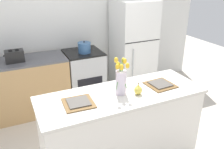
{
  "coord_description": "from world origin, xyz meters",
  "views": [
    {
      "loc": [
        -1.04,
        -1.99,
        2.11
      ],
      "look_at": [
        0.0,
        0.25,
        1.04
      ],
      "focal_mm": 38.0,
      "sensor_mm": 36.0,
      "label": 1
    }
  ],
  "objects_px": {
    "refrigerator": "(133,48)",
    "cooking_pot": "(84,48)",
    "stove_range": "(84,77)",
    "plate_setting_right": "(160,84)",
    "toaster": "(15,56)",
    "plate_setting_left": "(78,103)",
    "flower_vase": "(121,79)",
    "pear_figurine": "(138,90)"
  },
  "relations": [
    {
      "from": "pear_figurine",
      "to": "plate_setting_right",
      "type": "height_order",
      "value": "pear_figurine"
    },
    {
      "from": "plate_setting_left",
      "to": "flower_vase",
      "type": "bearing_deg",
      "value": 1.4
    },
    {
      "from": "refrigerator",
      "to": "cooking_pot",
      "type": "height_order",
      "value": "refrigerator"
    },
    {
      "from": "refrigerator",
      "to": "flower_vase",
      "type": "bearing_deg",
      "value": -123.61
    },
    {
      "from": "stove_range",
      "to": "plate_setting_right",
      "type": "relative_size",
      "value": 2.92
    },
    {
      "from": "refrigerator",
      "to": "cooking_pot",
      "type": "distance_m",
      "value": 0.95
    },
    {
      "from": "refrigerator",
      "to": "toaster",
      "type": "bearing_deg",
      "value": -179.03
    },
    {
      "from": "pear_figurine",
      "to": "plate_setting_left",
      "type": "height_order",
      "value": "pear_figurine"
    },
    {
      "from": "stove_range",
      "to": "toaster",
      "type": "xyz_separation_m",
      "value": [
        -1.05,
        -0.03,
        0.54
      ]
    },
    {
      "from": "toaster",
      "to": "pear_figurine",
      "type": "bearing_deg",
      "value": -56.64
    },
    {
      "from": "stove_range",
      "to": "plate_setting_right",
      "type": "xyz_separation_m",
      "value": [
        0.39,
        -1.61,
        0.48
      ]
    },
    {
      "from": "stove_range",
      "to": "flower_vase",
      "type": "distance_m",
      "value": 1.73
    },
    {
      "from": "refrigerator",
      "to": "cooking_pot",
      "type": "relative_size",
      "value": 8.01
    },
    {
      "from": "plate_setting_right",
      "to": "refrigerator",
      "type": "bearing_deg",
      "value": 70.74
    },
    {
      "from": "plate_setting_left",
      "to": "plate_setting_right",
      "type": "relative_size",
      "value": 1.0
    },
    {
      "from": "refrigerator",
      "to": "pear_figurine",
      "type": "xyz_separation_m",
      "value": [
        -0.91,
        -1.69,
        0.13
      ]
    },
    {
      "from": "plate_setting_left",
      "to": "plate_setting_right",
      "type": "xyz_separation_m",
      "value": [
        0.97,
        0.0,
        0.0
      ]
    },
    {
      "from": "stove_range",
      "to": "pear_figurine",
      "type": "height_order",
      "value": "pear_figurine"
    },
    {
      "from": "stove_range",
      "to": "plate_setting_right",
      "type": "bearing_deg",
      "value": -76.52
    },
    {
      "from": "toaster",
      "to": "cooking_pot",
      "type": "height_order",
      "value": "cooking_pot"
    },
    {
      "from": "plate_setting_left",
      "to": "plate_setting_right",
      "type": "bearing_deg",
      "value": 0.0
    },
    {
      "from": "stove_range",
      "to": "flower_vase",
      "type": "xyz_separation_m",
      "value": [
        -0.11,
        -1.6,
        0.64
      ]
    },
    {
      "from": "pear_figurine",
      "to": "plate_setting_right",
      "type": "distance_m",
      "value": 0.36
    },
    {
      "from": "plate_setting_right",
      "to": "toaster",
      "type": "relative_size",
      "value": 1.1
    },
    {
      "from": "flower_vase",
      "to": "pear_figurine",
      "type": "height_order",
      "value": "flower_vase"
    },
    {
      "from": "plate_setting_right",
      "to": "toaster",
      "type": "xyz_separation_m",
      "value": [
        -1.44,
        1.58,
        0.06
      ]
    },
    {
      "from": "flower_vase",
      "to": "cooking_pot",
      "type": "xyz_separation_m",
      "value": [
        0.12,
        1.55,
        -0.1
      ]
    },
    {
      "from": "toaster",
      "to": "cooking_pot",
      "type": "relative_size",
      "value": 1.33
    },
    {
      "from": "flower_vase",
      "to": "toaster",
      "type": "bearing_deg",
      "value": 120.81
    },
    {
      "from": "refrigerator",
      "to": "cooking_pot",
      "type": "xyz_separation_m",
      "value": [
        -0.94,
        -0.06,
        0.15
      ]
    },
    {
      "from": "stove_range",
      "to": "cooking_pot",
      "type": "bearing_deg",
      "value": -80.6
    },
    {
      "from": "refrigerator",
      "to": "flower_vase",
      "type": "distance_m",
      "value": 1.94
    },
    {
      "from": "stove_range",
      "to": "toaster",
      "type": "height_order",
      "value": "toaster"
    },
    {
      "from": "flower_vase",
      "to": "plate_setting_left",
      "type": "xyz_separation_m",
      "value": [
        -0.47,
        -0.01,
        -0.16
      ]
    },
    {
      "from": "plate_setting_right",
      "to": "pear_figurine",
      "type": "bearing_deg",
      "value": -166.81
    },
    {
      "from": "toaster",
      "to": "cooking_pot",
      "type": "distance_m",
      "value": 1.06
    },
    {
      "from": "stove_range",
      "to": "pear_figurine",
      "type": "xyz_separation_m",
      "value": [
        0.04,
        -1.69,
        0.52
      ]
    },
    {
      "from": "stove_range",
      "to": "refrigerator",
      "type": "distance_m",
      "value": 1.03
    },
    {
      "from": "plate_setting_left",
      "to": "cooking_pot",
      "type": "distance_m",
      "value": 1.67
    },
    {
      "from": "pear_figurine",
      "to": "cooking_pot",
      "type": "height_order",
      "value": "cooking_pot"
    },
    {
      "from": "pear_figurine",
      "to": "plate_setting_right",
      "type": "bearing_deg",
      "value": 13.19
    },
    {
      "from": "stove_range",
      "to": "toaster",
      "type": "distance_m",
      "value": 1.18
    }
  ]
}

